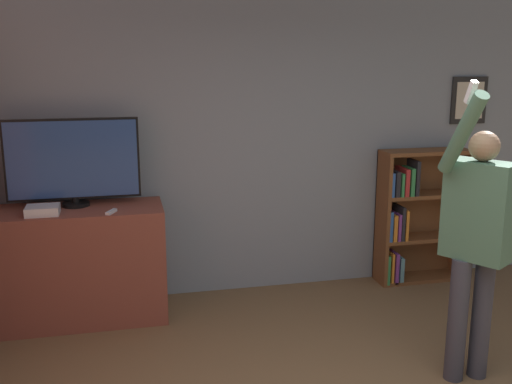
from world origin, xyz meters
TOP-DOWN VIEW (x-y plane):
  - wall_back at (0.01, 2.99)m, footprint 6.85×0.09m
  - tv_ledge at (-1.63, 2.60)m, footprint 1.39×0.59m
  - television at (-1.63, 2.69)m, footprint 1.06×0.22m
  - game_console at (-1.87, 2.47)m, footprint 0.25×0.21m
  - remote_loose at (-1.35, 2.39)m, footprint 0.09×0.14m
  - bookshelf at (1.48, 2.81)m, footprint 0.86×0.28m
  - person at (0.99, 1.02)m, footprint 0.57×0.56m

SIDE VIEW (x-z plane):
  - tv_ledge at x=-1.63m, z-range 0.00..0.96m
  - bookshelf at x=1.48m, z-range 0.00..1.30m
  - remote_loose at x=-1.35m, z-range 0.96..0.98m
  - game_console at x=-1.87m, z-range 0.96..1.03m
  - person at x=0.99m, z-range 0.02..2.05m
  - television at x=-1.63m, z-range 0.97..1.69m
  - wall_back at x=0.01m, z-range 0.00..2.70m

